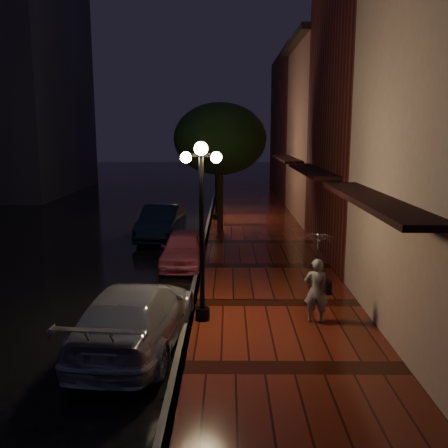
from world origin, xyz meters
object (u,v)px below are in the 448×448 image
(street_tree, at_px, (220,141))
(pink_car, at_px, (184,248))
(streetlamp_far, at_px, (216,173))
(parking_meter, at_px, (202,248))
(streetlamp_near, at_px, (202,221))
(silver_car, at_px, (135,316))
(navy_car, at_px, (162,222))
(woman_with_umbrella, at_px, (317,263))

(street_tree, bearing_deg, pink_car, -102.55)
(streetlamp_far, relative_size, parking_meter, 2.99)
(streetlamp_near, relative_size, silver_car, 0.88)
(streetlamp_far, bearing_deg, parking_meter, -91.14)
(silver_car, bearing_deg, parking_meter, -97.88)
(navy_car, height_order, woman_with_umbrella, woman_with_umbrella)
(streetlamp_far, height_order, woman_with_umbrella, streetlamp_far)
(streetlamp_near, relative_size, pink_car, 1.18)
(silver_car, relative_size, woman_with_umbrella, 2.22)
(navy_car, height_order, parking_meter, parking_meter)
(streetlamp_far, bearing_deg, street_tree, -85.09)
(silver_car, bearing_deg, streetlamp_far, -90.12)
(streetlamp_near, xyz_separation_m, parking_meter, (-0.20, 3.97, -1.58))
(woman_with_umbrella, bearing_deg, silver_car, 26.91)
(streetlamp_near, height_order, silver_car, streetlamp_near)
(streetlamp_far, xyz_separation_m, silver_car, (-1.40, -15.23, -1.89))
(streetlamp_far, height_order, parking_meter, streetlamp_far)
(pink_car, xyz_separation_m, woman_with_umbrella, (3.69, -5.69, 0.99))
(pink_car, bearing_deg, streetlamp_far, 84.19)
(navy_car, bearing_deg, street_tree, 23.96)
(woman_with_umbrella, bearing_deg, streetlamp_near, 9.34)
(street_tree, xyz_separation_m, woman_with_umbrella, (2.48, -11.12, -2.63))
(silver_car, bearing_deg, woman_with_umbrella, -159.89)
(silver_car, height_order, parking_meter, parking_meter)
(pink_car, relative_size, woman_with_umbrella, 1.65)
(pink_car, relative_size, navy_car, 0.82)
(pink_car, height_order, navy_car, navy_car)
(navy_car, bearing_deg, parking_meter, -66.92)
(pink_car, bearing_deg, woman_with_umbrella, -56.38)
(pink_car, distance_m, parking_meter, 1.80)
(streetlamp_far, xyz_separation_m, pink_car, (-0.95, -8.44, -1.98))
(pink_car, xyz_separation_m, navy_car, (-1.37, 4.48, 0.11))
(streetlamp_far, distance_m, street_tree, 3.44)
(streetlamp_far, relative_size, silver_car, 0.88)
(pink_car, distance_m, navy_car, 4.69)
(street_tree, height_order, pink_car, street_tree)
(navy_car, height_order, silver_car, navy_car)
(streetlamp_near, xyz_separation_m, street_tree, (0.26, 10.99, 1.64))
(streetlamp_near, xyz_separation_m, silver_car, (-1.40, -1.23, -1.89))
(street_tree, relative_size, parking_meter, 4.02)
(streetlamp_near, bearing_deg, navy_car, 103.02)
(streetlamp_far, bearing_deg, navy_car, -120.42)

